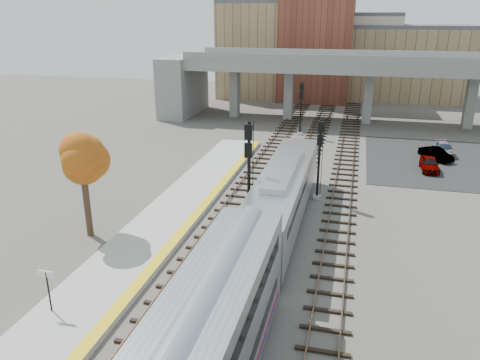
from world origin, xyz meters
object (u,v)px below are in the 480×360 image
at_px(car_a, 429,164).
at_px(car_c, 444,149).
at_px(signal_mast_far, 301,110).
at_px(signal_mast_near, 249,177).
at_px(locomotive, 283,194).
at_px(car_b, 436,154).
at_px(tree, 82,159).
at_px(signal_mast_mid, 319,161).

bearing_deg(car_a, car_c, 69.19).
bearing_deg(signal_mast_far, signal_mast_near, -90.00).
bearing_deg(signal_mast_near, locomotive, 42.22).
distance_m(car_a, car_b, 4.07).
relative_size(tree, car_a, 1.89).
distance_m(signal_mast_mid, car_b, 17.92).
relative_size(locomotive, car_b, 4.95).
distance_m(signal_mast_near, car_b, 26.18).
height_order(locomotive, car_b, locomotive).
bearing_deg(signal_mast_near, car_a, 50.96).
height_order(signal_mast_far, car_c, signal_mast_far).
bearing_deg(locomotive, signal_mast_far, 94.54).
xyz_separation_m(signal_mast_far, tree, (-10.43, -31.63, 2.27)).
distance_m(locomotive, car_c, 25.83).
distance_m(tree, car_c, 38.06).
relative_size(signal_mast_mid, tree, 0.91).
relative_size(locomotive, car_a, 4.88).
bearing_deg(signal_mast_far, car_b, -25.54).
height_order(locomotive, car_c, locomotive).
bearing_deg(car_a, signal_mast_far, 140.15).
height_order(car_a, car_b, car_a).
bearing_deg(tree, signal_mast_far, 71.76).
bearing_deg(car_b, car_c, 27.74).
relative_size(locomotive, car_c, 4.44).
bearing_deg(signal_mast_near, signal_mast_mid, 60.39).
relative_size(signal_mast_mid, signal_mast_far, 1.01).
bearing_deg(car_a, locomotive, -129.09).
xyz_separation_m(signal_mast_mid, tree, (-14.53, -10.49, 2.23)).
height_order(tree, car_b, tree).
height_order(signal_mast_mid, car_b, signal_mast_mid).
height_order(signal_mast_near, car_a, signal_mast_near).
height_order(signal_mast_far, car_b, signal_mast_far).
height_order(locomotive, signal_mast_far, signal_mast_far).
xyz_separation_m(signal_mast_mid, car_b, (10.97, 13.93, -2.57)).
relative_size(tree, car_c, 1.72).
xyz_separation_m(signal_mast_far, car_a, (13.97, -11.12, -2.50)).
distance_m(car_a, car_c, 6.65).
height_order(signal_mast_near, car_b, signal_mast_near).
relative_size(signal_mast_mid, car_c, 1.56).
height_order(locomotive, car_a, locomotive).
relative_size(signal_mast_near, car_a, 2.00).
xyz_separation_m(locomotive, signal_mast_near, (-2.10, -1.91, 1.74)).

